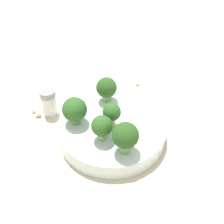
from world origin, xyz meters
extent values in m
plane|color=beige|center=(0.00, 0.00, 0.00)|extent=(3.00, 3.00, 0.00)
cylinder|color=silver|center=(0.00, 0.00, 0.02)|extent=(0.21, 0.21, 0.03)
cylinder|color=#84AD66|center=(0.07, 0.02, 0.05)|extent=(0.02, 0.02, 0.03)
sphere|color=#28511E|center=(0.07, 0.02, 0.07)|extent=(0.04, 0.04, 0.04)
cylinder|color=#7A9E5B|center=(-0.07, -0.03, 0.05)|extent=(0.03, 0.03, 0.03)
sphere|color=#28511E|center=(-0.07, -0.03, 0.07)|extent=(0.05, 0.05, 0.05)
cylinder|color=#8EB770|center=(-0.01, 0.00, 0.05)|extent=(0.02, 0.02, 0.03)
sphere|color=#2D5B23|center=(-0.01, 0.00, 0.07)|extent=(0.03, 0.03, 0.03)
cylinder|color=#7A9E5B|center=(0.00, 0.07, 0.05)|extent=(0.02, 0.02, 0.02)
sphere|color=#2D5B23|center=(0.00, 0.07, 0.07)|extent=(0.05, 0.05, 0.05)
cylinder|color=#84AD66|center=(-0.04, 0.01, 0.05)|extent=(0.02, 0.02, 0.03)
sphere|color=#2D5B23|center=(-0.04, 0.01, 0.07)|extent=(0.04, 0.04, 0.04)
cylinder|color=silver|center=(0.06, 0.14, 0.02)|extent=(0.03, 0.03, 0.05)
cylinder|color=gray|center=(0.06, 0.14, 0.05)|extent=(0.03, 0.03, 0.01)
cube|color=tan|center=(0.17, -0.05, 0.00)|extent=(0.01, 0.01, 0.01)
cube|color=olive|center=(0.06, 0.18, 0.00)|extent=(0.01, 0.01, 0.01)
cube|color=olive|center=(0.12, 0.05, 0.00)|extent=(0.01, 0.01, 0.01)
cube|color=olive|center=(0.04, 0.16, 0.00)|extent=(0.01, 0.01, 0.01)
camera|label=1|loc=(-0.43, -0.03, 0.46)|focal=50.00mm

